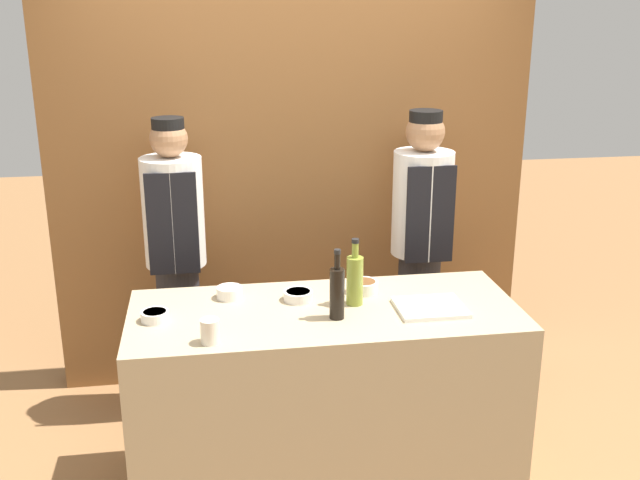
# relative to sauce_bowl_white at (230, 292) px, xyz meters

# --- Properties ---
(ground_plane) EXTENTS (14.00, 14.00, 0.00)m
(ground_plane) POSITION_rel_sauce_bowl_white_xyz_m (0.42, -0.20, -0.93)
(ground_plane) COLOR olive
(cabinet_wall) EXTENTS (2.77, 0.18, 2.40)m
(cabinet_wall) POSITION_rel_sauce_bowl_white_xyz_m (0.42, 1.01, 0.27)
(cabinet_wall) COLOR brown
(cabinet_wall) RESTS_ON ground_plane
(counter) EXTENTS (1.75, 0.73, 0.90)m
(counter) POSITION_rel_sauce_bowl_white_xyz_m (0.42, -0.20, -0.48)
(counter) COLOR tan
(counter) RESTS_ON ground_plane
(sauce_bowl_white) EXTENTS (0.12, 0.12, 0.05)m
(sauce_bowl_white) POSITION_rel_sauce_bowl_white_xyz_m (0.00, 0.00, 0.00)
(sauce_bowl_white) COLOR white
(sauce_bowl_white) RESTS_ON counter
(sauce_bowl_brown) EXTENTS (0.14, 0.14, 0.06)m
(sauce_bowl_brown) POSITION_rel_sauce_bowl_white_xyz_m (0.63, -0.03, 0.00)
(sauce_bowl_brown) COLOR white
(sauce_bowl_brown) RESTS_ON counter
(sauce_bowl_green) EXTENTS (0.14, 0.14, 0.04)m
(sauce_bowl_green) POSITION_rel_sauce_bowl_white_xyz_m (0.31, -0.08, -0.01)
(sauce_bowl_green) COLOR white
(sauce_bowl_green) RESTS_ON counter
(sauce_bowl_yellow) EXTENTS (0.12, 0.12, 0.04)m
(sauce_bowl_yellow) POSITION_rel_sauce_bowl_white_xyz_m (-0.33, -0.21, -0.01)
(sauce_bowl_yellow) COLOR white
(sauce_bowl_yellow) RESTS_ON counter
(cutting_board) EXTENTS (0.30, 0.26, 0.02)m
(cutting_board) POSITION_rel_sauce_bowl_white_xyz_m (0.88, -0.28, -0.02)
(cutting_board) COLOR white
(cutting_board) RESTS_ON counter
(bottle_oil) EXTENTS (0.08, 0.08, 0.31)m
(bottle_oil) POSITION_rel_sauce_bowl_white_xyz_m (0.56, -0.16, 0.09)
(bottle_oil) COLOR olive
(bottle_oil) RESTS_ON counter
(bottle_soy) EXTENTS (0.07, 0.07, 0.32)m
(bottle_soy) POSITION_rel_sauce_bowl_white_xyz_m (0.45, -0.30, 0.09)
(bottle_soy) COLOR black
(bottle_soy) RESTS_ON counter
(cup_cream) EXTENTS (0.08, 0.08, 0.10)m
(cup_cream) POSITION_rel_sauce_bowl_white_xyz_m (-0.10, -0.47, 0.02)
(cup_cream) COLOR silver
(cup_cream) RESTS_ON counter
(chef_left) EXTENTS (0.32, 0.32, 1.65)m
(chef_left) POSITION_rel_sauce_bowl_white_xyz_m (-0.26, 0.62, -0.03)
(chef_left) COLOR #28282D
(chef_left) RESTS_ON ground_plane
(chef_right) EXTENTS (0.33, 0.33, 1.66)m
(chef_right) POSITION_rel_sauce_bowl_white_xyz_m (1.10, 0.62, -0.02)
(chef_right) COLOR #28282D
(chef_right) RESTS_ON ground_plane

